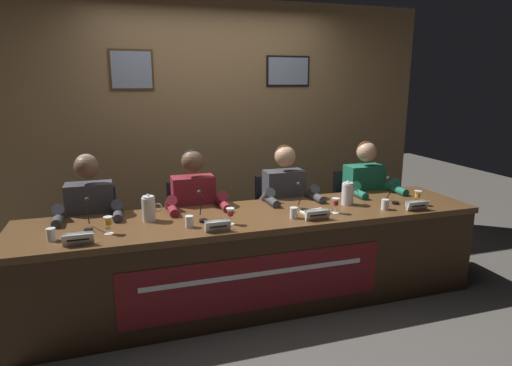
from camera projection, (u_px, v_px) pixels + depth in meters
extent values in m
plane|color=#4C4742|center=(256.00, 299.00, 3.60)|extent=(12.00, 12.00, 0.00)
cube|color=#937047|center=(214.00, 125.00, 4.70)|extent=(4.85, 0.12, 2.60)
cube|color=#4C3319|center=(131.00, 70.00, 4.26)|extent=(0.43, 0.02, 0.39)
cube|color=#8C99AD|center=(132.00, 70.00, 4.25)|extent=(0.39, 0.01, 0.35)
cube|color=black|center=(288.00, 71.00, 4.75)|extent=(0.50, 0.02, 0.33)
cube|color=#8C99AD|center=(288.00, 71.00, 4.74)|extent=(0.46, 0.01, 0.29)
cube|color=brown|center=(256.00, 217.00, 3.43)|extent=(3.65, 0.80, 0.05)
cube|color=#342112|center=(272.00, 280.00, 3.17)|extent=(3.59, 0.04, 0.69)
cube|color=#342112|center=(12.00, 291.00, 2.99)|extent=(0.08, 0.72, 0.69)
cube|color=#342112|center=(436.00, 237.00, 4.04)|extent=(0.08, 0.72, 0.69)
cube|color=maroon|center=(257.00, 283.00, 3.11)|extent=(1.95, 0.01, 0.41)
cube|color=white|center=(258.00, 274.00, 3.09)|extent=(1.66, 0.00, 0.04)
cylinder|color=black|center=(98.00, 292.00, 3.68)|extent=(0.44, 0.44, 0.02)
cylinder|color=black|center=(96.00, 270.00, 3.64)|extent=(0.05, 0.05, 0.39)
cube|color=#232328|center=(94.00, 246.00, 3.59)|extent=(0.44, 0.44, 0.03)
cube|color=#232328|center=(93.00, 212.00, 3.72)|extent=(0.40, 0.05, 0.44)
cylinder|color=black|center=(80.00, 290.00, 3.28)|extent=(0.10, 0.10, 0.44)
cylinder|color=black|center=(108.00, 286.00, 3.34)|extent=(0.10, 0.10, 0.44)
cylinder|color=black|center=(79.00, 249.00, 3.36)|extent=(0.13, 0.34, 0.13)
cylinder|color=black|center=(106.00, 246.00, 3.42)|extent=(0.13, 0.34, 0.13)
cube|color=#38383D|center=(91.00, 212.00, 3.49)|extent=(0.36, 0.20, 0.48)
sphere|color=brown|center=(86.00, 167.00, 3.39)|extent=(0.19, 0.19, 0.19)
sphere|color=gray|center=(86.00, 165.00, 3.40)|extent=(0.17, 0.17, 0.17)
cylinder|color=#38383D|center=(61.00, 216.00, 3.33)|extent=(0.09, 0.30, 0.25)
cylinder|color=#38383D|center=(118.00, 211.00, 3.46)|extent=(0.09, 0.30, 0.25)
cylinder|color=#38383D|center=(58.00, 220.00, 3.18)|extent=(0.07, 0.24, 0.07)
cylinder|color=#38383D|center=(118.00, 215.00, 3.30)|extent=(0.07, 0.24, 0.07)
cube|color=white|center=(78.00, 240.00, 2.74)|extent=(0.19, 0.03, 0.08)
cube|color=white|center=(78.00, 238.00, 2.78)|extent=(0.19, 0.03, 0.08)
cube|color=black|center=(78.00, 240.00, 2.74)|extent=(0.13, 0.01, 0.01)
cylinder|color=white|center=(109.00, 234.00, 2.97)|extent=(0.06, 0.06, 0.00)
cylinder|color=white|center=(109.00, 230.00, 2.96)|extent=(0.01, 0.01, 0.05)
cone|color=white|center=(108.00, 221.00, 2.95)|extent=(0.06, 0.06, 0.06)
cylinder|color=orange|center=(108.00, 222.00, 2.95)|extent=(0.04, 0.04, 0.04)
cylinder|color=silver|center=(51.00, 234.00, 2.83)|extent=(0.06, 0.06, 0.08)
cylinder|color=silver|center=(51.00, 237.00, 2.84)|extent=(0.05, 0.05, 0.05)
cylinder|color=black|center=(89.00, 230.00, 3.01)|extent=(0.06, 0.06, 0.02)
cylinder|color=black|center=(88.00, 214.00, 3.05)|extent=(0.01, 0.13, 0.18)
sphere|color=#2D2D2D|center=(87.00, 199.00, 3.09)|extent=(0.03, 0.03, 0.03)
cylinder|color=black|center=(196.00, 279.00, 3.93)|extent=(0.44, 0.44, 0.02)
cylinder|color=black|center=(195.00, 258.00, 3.88)|extent=(0.05, 0.05, 0.39)
cube|color=#232328|center=(194.00, 236.00, 3.84)|extent=(0.44, 0.44, 0.03)
cube|color=#232328|center=(190.00, 204.00, 3.97)|extent=(0.40, 0.05, 0.44)
cylinder|color=black|center=(190.00, 275.00, 3.53)|extent=(0.10, 0.10, 0.44)
cylinder|color=black|center=(214.00, 272.00, 3.59)|extent=(0.10, 0.10, 0.44)
cylinder|color=black|center=(186.00, 237.00, 3.61)|extent=(0.13, 0.34, 0.13)
cylinder|color=black|center=(210.00, 235.00, 3.67)|extent=(0.13, 0.34, 0.13)
cube|color=maroon|center=(194.00, 204.00, 3.74)|extent=(0.36, 0.20, 0.48)
sphere|color=brown|center=(193.00, 161.00, 3.64)|extent=(0.19, 0.19, 0.19)
sphere|color=black|center=(192.00, 159.00, 3.65)|extent=(0.17, 0.17, 0.17)
cylinder|color=maroon|center=(170.00, 206.00, 3.58)|extent=(0.09, 0.30, 0.25)
cylinder|color=maroon|center=(220.00, 202.00, 3.70)|extent=(0.09, 0.30, 0.25)
cylinder|color=maroon|center=(173.00, 210.00, 3.43)|extent=(0.07, 0.24, 0.07)
cylinder|color=maroon|center=(224.00, 205.00, 3.55)|extent=(0.07, 0.24, 0.07)
cube|color=white|center=(218.00, 227.00, 3.00)|extent=(0.18, 0.03, 0.08)
cube|color=white|center=(217.00, 225.00, 3.03)|extent=(0.18, 0.03, 0.08)
cube|color=black|center=(218.00, 227.00, 2.99)|extent=(0.13, 0.01, 0.01)
cylinder|color=white|center=(230.00, 224.00, 3.17)|extent=(0.06, 0.06, 0.00)
cylinder|color=white|center=(230.00, 220.00, 3.16)|extent=(0.01, 0.01, 0.05)
cone|color=white|center=(230.00, 212.00, 3.15)|extent=(0.06, 0.06, 0.06)
cylinder|color=#B21E2D|center=(230.00, 213.00, 3.15)|extent=(0.04, 0.04, 0.04)
cylinder|color=silver|center=(189.00, 222.00, 3.10)|extent=(0.06, 0.06, 0.08)
cylinder|color=silver|center=(189.00, 224.00, 3.10)|extent=(0.05, 0.05, 0.05)
cylinder|color=black|center=(203.00, 221.00, 3.22)|extent=(0.06, 0.06, 0.02)
cylinder|color=black|center=(201.00, 206.00, 3.25)|extent=(0.01, 0.13, 0.18)
sphere|color=#2D2D2D|center=(199.00, 192.00, 3.29)|extent=(0.03, 0.03, 0.03)
cylinder|color=black|center=(281.00, 267.00, 4.18)|extent=(0.44, 0.44, 0.02)
cylinder|color=black|center=(282.00, 247.00, 4.13)|extent=(0.05, 0.05, 0.39)
cube|color=#232328|center=(282.00, 226.00, 4.08)|extent=(0.44, 0.44, 0.03)
cube|color=#232328|center=(275.00, 197.00, 4.22)|extent=(0.40, 0.05, 0.44)
cylinder|color=black|center=(285.00, 262.00, 3.78)|extent=(0.10, 0.10, 0.44)
cylinder|color=black|center=(306.00, 259.00, 3.84)|extent=(0.10, 0.10, 0.44)
cylinder|color=black|center=(280.00, 227.00, 3.85)|extent=(0.13, 0.34, 0.13)
cylinder|color=black|center=(300.00, 225.00, 3.91)|extent=(0.13, 0.34, 0.13)
cube|color=#38383D|center=(284.00, 196.00, 3.99)|extent=(0.36, 0.20, 0.48)
sphere|color=tan|center=(285.00, 156.00, 3.88)|extent=(0.19, 0.19, 0.19)
sphere|color=#331E0F|center=(285.00, 154.00, 3.89)|extent=(0.17, 0.17, 0.17)
cylinder|color=#38383D|center=(266.00, 198.00, 3.83)|extent=(0.09, 0.30, 0.25)
cylinder|color=#38383D|center=(309.00, 195.00, 3.95)|extent=(0.09, 0.30, 0.25)
cylinder|color=#38383D|center=(272.00, 201.00, 3.68)|extent=(0.07, 0.24, 0.07)
cylinder|color=#38383D|center=(317.00, 197.00, 3.80)|extent=(0.07, 0.24, 0.07)
cube|color=white|center=(318.00, 215.00, 3.25)|extent=(0.19, 0.03, 0.08)
cube|color=white|center=(316.00, 214.00, 3.29)|extent=(0.19, 0.03, 0.08)
cube|color=black|center=(319.00, 215.00, 3.25)|extent=(0.13, 0.01, 0.01)
cylinder|color=white|center=(335.00, 213.00, 3.44)|extent=(0.06, 0.06, 0.00)
cylinder|color=white|center=(335.00, 209.00, 3.43)|extent=(0.01, 0.01, 0.05)
cone|color=white|center=(336.00, 202.00, 3.42)|extent=(0.06, 0.06, 0.06)
cylinder|color=#B21E2D|center=(336.00, 203.00, 3.42)|extent=(0.04, 0.04, 0.04)
cylinder|color=silver|center=(294.00, 213.00, 3.30)|extent=(0.06, 0.06, 0.08)
cylinder|color=silver|center=(294.00, 215.00, 3.31)|extent=(0.05, 0.05, 0.05)
cylinder|color=black|center=(304.00, 210.00, 3.48)|extent=(0.06, 0.06, 0.02)
cylinder|color=black|center=(302.00, 196.00, 3.52)|extent=(0.01, 0.13, 0.18)
sphere|color=#2D2D2D|center=(299.00, 184.00, 3.56)|extent=(0.03, 0.03, 0.03)
cylinder|color=black|center=(358.00, 257.00, 4.43)|extent=(0.44, 0.44, 0.02)
cylinder|color=black|center=(359.00, 238.00, 4.38)|extent=(0.05, 0.05, 0.39)
cube|color=#232328|center=(360.00, 218.00, 4.33)|extent=(0.44, 0.44, 0.03)
cube|color=#232328|center=(351.00, 191.00, 4.46)|extent=(0.40, 0.05, 0.44)
cylinder|color=black|center=(369.00, 251.00, 4.03)|extent=(0.10, 0.10, 0.44)
cylinder|color=black|center=(388.00, 249.00, 4.08)|extent=(0.10, 0.10, 0.44)
cylinder|color=black|center=(362.00, 219.00, 4.10)|extent=(0.13, 0.34, 0.13)
cylinder|color=black|center=(380.00, 217.00, 4.16)|extent=(0.13, 0.34, 0.13)
cube|color=#196047|center=(363.00, 189.00, 4.23)|extent=(0.36, 0.20, 0.48)
sphere|color=tan|center=(367.00, 152.00, 4.13)|extent=(0.19, 0.19, 0.19)
sphere|color=#331E0F|center=(366.00, 150.00, 4.14)|extent=(0.17, 0.17, 0.17)
cylinder|color=#196047|center=(350.00, 191.00, 4.08)|extent=(0.09, 0.30, 0.25)
cylinder|color=#196047|center=(388.00, 188.00, 4.20)|extent=(0.09, 0.30, 0.25)
cylinder|color=#196047|center=(359.00, 194.00, 3.92)|extent=(0.07, 0.24, 0.07)
cylinder|color=#196047|center=(398.00, 190.00, 4.05)|extent=(0.07, 0.24, 0.07)
cube|color=white|center=(418.00, 206.00, 3.50)|extent=(0.19, 0.03, 0.08)
cube|color=white|center=(416.00, 205.00, 3.53)|extent=(0.19, 0.03, 0.08)
cube|color=black|center=(419.00, 206.00, 3.49)|extent=(0.13, 0.01, 0.01)
cylinder|color=white|center=(417.00, 205.00, 3.67)|extent=(0.06, 0.06, 0.00)
cylinder|color=white|center=(417.00, 201.00, 3.66)|extent=(0.01, 0.01, 0.05)
cone|color=white|center=(418.00, 195.00, 3.65)|extent=(0.06, 0.06, 0.06)
cylinder|color=orange|center=(418.00, 195.00, 3.65)|extent=(0.04, 0.04, 0.04)
cylinder|color=silver|center=(385.00, 204.00, 3.53)|extent=(0.06, 0.06, 0.08)
cylinder|color=silver|center=(385.00, 206.00, 3.53)|extent=(0.05, 0.05, 0.05)
cylinder|color=black|center=(395.00, 203.00, 3.70)|extent=(0.06, 0.06, 0.02)
cylinder|color=black|center=(392.00, 190.00, 3.73)|extent=(0.01, 0.13, 0.18)
sphere|color=#2D2D2D|center=(388.00, 178.00, 3.77)|extent=(0.03, 0.03, 0.03)
cylinder|color=silver|center=(149.00, 209.00, 3.23)|extent=(0.10, 0.10, 0.18)
cylinder|color=silver|center=(148.00, 197.00, 3.21)|extent=(0.08, 0.08, 0.01)
sphere|color=silver|center=(148.00, 195.00, 3.20)|extent=(0.02, 0.02, 0.02)
torus|color=silver|center=(158.00, 207.00, 3.25)|extent=(0.07, 0.01, 0.07)
cylinder|color=silver|center=(348.00, 194.00, 3.66)|extent=(0.10, 0.10, 0.18)
cylinder|color=silver|center=(348.00, 183.00, 3.64)|extent=(0.08, 0.09, 0.01)
sphere|color=silver|center=(348.00, 182.00, 3.64)|extent=(0.02, 0.02, 0.02)
torus|color=silver|center=(355.00, 193.00, 3.68)|extent=(0.07, 0.01, 0.07)
cube|color=white|center=(315.00, 212.00, 3.44)|extent=(0.23, 0.18, 0.01)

